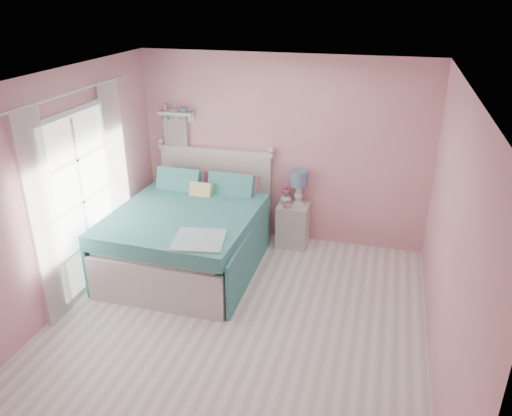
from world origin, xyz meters
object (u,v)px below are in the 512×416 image
at_px(table_lamp, 299,181).
at_px(teacup, 288,205).
at_px(vase, 286,198).
at_px(nightstand, 293,225).
at_px(bed, 190,235).

bearing_deg(table_lamp, teacup, -119.17).
bearing_deg(vase, teacup, -69.32).
bearing_deg(teacup, nightstand, 61.38).
bearing_deg(table_lamp, nightstand, -119.94).
bearing_deg(nightstand, teacup, -118.62).
height_order(bed, teacup, bed).
distance_m(bed, table_lamp, 1.65).
xyz_separation_m(nightstand, teacup, (-0.06, -0.11, 0.34)).
bearing_deg(nightstand, vase, 165.98).
bearing_deg(bed, vase, 41.86).
height_order(nightstand, teacup, teacup).
distance_m(table_lamp, teacup, 0.37).
distance_m(nightstand, table_lamp, 0.64).
xyz_separation_m(bed, table_lamp, (1.24, 0.95, 0.52)).
xyz_separation_m(nightstand, vase, (-0.12, 0.03, 0.39)).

